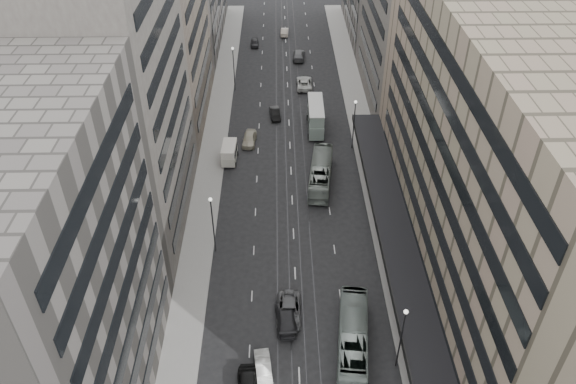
{
  "coord_description": "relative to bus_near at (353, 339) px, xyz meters",
  "views": [
    {
      "loc": [
        -1.73,
        -38.8,
        47.89
      ],
      "look_at": [
        -0.69,
        16.09,
        5.91
      ],
      "focal_mm": 35.0,
      "sensor_mm": 36.0,
      "label": 1
    }
  ],
  "objects": [
    {
      "name": "lamp_left_near",
      "position": [
        -15.21,
        14.94,
        3.51
      ],
      "size": [
        0.44,
        0.44,
        8.32
      ],
      "color": "#262628",
      "rests_on": "ground"
    },
    {
      "name": "panel_van",
      "position": [
        -14.71,
        34.67,
        -0.12
      ],
      "size": [
        2.39,
        4.61,
        2.86
      ],
      "rotation": [
        0.0,
        0.0,
        -0.04
      ],
      "color": "beige",
      "rests_on": "ground"
    },
    {
      "name": "sedan_8",
      "position": [
        -12.13,
        78.33,
        -1.01
      ],
      "size": [
        1.72,
        4.06,
        1.37
      ],
      "primitive_type": "imported",
      "rotation": [
        0.0,
        0.0,
        0.03
      ],
      "color": "black",
      "rests_on": "ground"
    },
    {
      "name": "ground",
      "position": [
        -5.51,
        2.94,
        -1.7
      ],
      "size": [
        220.0,
        220.0,
        0.0
      ],
      "primitive_type": "plane",
      "color": "black",
      "rests_on": "ground"
    },
    {
      "name": "building_left_a",
      "position": [
        -27.01,
        -5.06,
        13.3
      ],
      "size": [
        15.0,
        28.0,
        30.0
      ],
      "primitive_type": "cube",
      "color": "#645F5A",
      "rests_on": "ground"
    },
    {
      "name": "sedan_1",
      "position": [
        -9.04,
        -2.61,
        -0.99
      ],
      "size": [
        2.02,
        4.46,
        1.42
      ],
      "primitive_type": "imported",
      "rotation": [
        0.0,
        0.0,
        0.12
      ],
      "color": "silver",
      "rests_on": "ground"
    },
    {
      "name": "bus_far",
      "position": [
        -1.35,
        28.96,
        -0.03
      ],
      "size": [
        4.33,
        12.23,
        3.33
      ],
      "primitive_type": "imported",
      "rotation": [
        0.0,
        0.0,
        3.01
      ],
      "color": "gray",
      "rests_on": "ground"
    },
    {
      "name": "sedan_7",
      "position": [
        -3.0,
        71.52,
        -0.87
      ],
      "size": [
        2.77,
        5.89,
        1.66
      ],
      "primitive_type": "imported",
      "rotation": [
        0.0,
        0.0,
        3.06
      ],
      "color": "#555557",
      "rests_on": "ground"
    },
    {
      "name": "department_store",
      "position": [
        15.95,
        10.94,
        13.25
      ],
      "size": [
        19.2,
        60.0,
        30.0
      ],
      "color": "#7A7059",
      "rests_on": "ground"
    },
    {
      "name": "sedan_9",
      "position": [
        -5.72,
        84.26,
        -0.96
      ],
      "size": [
        1.77,
        4.54,
        1.47
      ],
      "primitive_type": "imported",
      "rotation": [
        0.0,
        0.0,
        3.1
      ],
      "color": "beige",
      "rests_on": "ground"
    },
    {
      "name": "pedestrian",
      "position": [
        6.72,
        -3.27,
        -0.65
      ],
      "size": [
        0.71,
        0.52,
        1.8
      ],
      "primitive_type": "imported",
      "rotation": [
        0.0,
        0.0,
        3.29
      ],
      "color": "black",
      "rests_on": "sidewalk_right"
    },
    {
      "name": "sidewalk_right",
      "position": [
        6.49,
        40.44,
        -1.62
      ],
      "size": [
        4.0,
        125.0,
        0.15
      ],
      "primitive_type": "cube",
      "color": "gray",
      "rests_on": "ground"
    },
    {
      "name": "lamp_left_far",
      "position": [
        -15.21,
        57.94,
        3.51
      ],
      "size": [
        0.44,
        0.44,
        8.32
      ],
      "color": "#262628",
      "rests_on": "ground"
    },
    {
      "name": "lamp_right_near",
      "position": [
        4.19,
        -2.06,
        3.51
      ],
      "size": [
        0.44,
        0.44,
        8.32
      ],
      "color": "#262628",
      "rests_on": "ground"
    },
    {
      "name": "lamp_right_far",
      "position": [
        4.19,
        37.94,
        3.51
      ],
      "size": [
        0.44,
        0.44,
        8.32
      ],
      "color": "#262628",
      "rests_on": "ground"
    },
    {
      "name": "sedan_3",
      "position": [
        -6.71,
        3.63,
        -0.9
      ],
      "size": [
        2.61,
        5.64,
        1.6
      ],
      "primitive_type": "imported",
      "rotation": [
        0.0,
        0.0,
        3.21
      ],
      "color": "black",
      "rests_on": "ground"
    },
    {
      "name": "sedan_6",
      "position": [
        -2.39,
        58.94,
        -0.86
      ],
      "size": [
        2.86,
        6.08,
        1.68
      ],
      "primitive_type": "imported",
      "rotation": [
        0.0,
        0.0,
        3.13
      ],
      "color": "beige",
      "rests_on": "ground"
    },
    {
      "name": "double_decker",
      "position": [
        -1.24,
        43.65,
        0.82
      ],
      "size": [
        2.74,
        8.55,
        4.66
      ],
      "rotation": [
        0.0,
        0.0,
        -0.02
      ],
      "color": "gray",
      "rests_on": "ground"
    },
    {
      "name": "building_left_c",
      "position": [
        -27.01,
        48.94,
        10.8
      ],
      "size": [
        15.0,
        28.0,
        25.0
      ],
      "primitive_type": "cube",
      "color": "#6A6052",
      "rests_on": "ground"
    },
    {
      "name": "sedan_2",
      "position": [
        -6.38,
        4.53,
        -0.9
      ],
      "size": [
        2.81,
        5.79,
        1.59
      ],
      "primitive_type": "imported",
      "rotation": [
        0.0,
        0.0,
        -0.03
      ],
      "color": "#575759",
      "rests_on": "ground"
    },
    {
      "name": "bus_near",
      "position": [
        0.0,
        0.0,
        0.0
      ],
      "size": [
        4.36,
        12.45,
        3.39
      ],
      "primitive_type": "imported",
      "rotation": [
        0.0,
        0.0,
        3.02
      ],
      "color": "gray",
      "rests_on": "ground"
    },
    {
      "name": "building_right_mid",
      "position": [
        15.99,
        54.94,
        10.3
      ],
      "size": [
        15.0,
        28.0,
        24.0
      ],
      "primitive_type": "cube",
      "color": "#4A4440",
      "rests_on": "ground"
    },
    {
      "name": "sedan_5",
      "position": [
        -7.84,
        47.82,
        -0.97
      ],
      "size": [
        2.01,
        4.53,
        1.44
      ],
      "primitive_type": "imported",
      "rotation": [
        0.0,
        0.0,
        0.11
      ],
      "color": "black",
      "rests_on": "ground"
    },
    {
      "name": "sidewalk_left",
      "position": [
        -17.51,
        40.44,
        -1.62
      ],
      "size": [
        4.0,
        125.0,
        0.15
      ],
      "primitive_type": "cube",
      "color": "gray",
      "rests_on": "ground"
    },
    {
      "name": "sedan_4",
      "position": [
        -11.89,
        39.68,
        -0.86
      ],
      "size": [
        2.39,
        5.07,
        1.68
      ],
      "primitive_type": "imported",
      "rotation": [
        0.0,
        0.0,
        -0.09
      ],
      "color": "#B0A992",
      "rests_on": "ground"
    },
    {
      "name": "building_left_b",
      "position": [
        -27.01,
        21.94,
        15.3
      ],
      "size": [
        15.0,
        26.0,
        34.0
      ],
      "primitive_type": "cube",
      "color": "#4A4440",
      "rests_on": "ground"
    }
  ]
}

